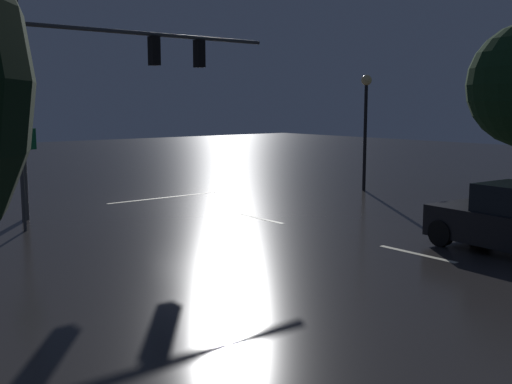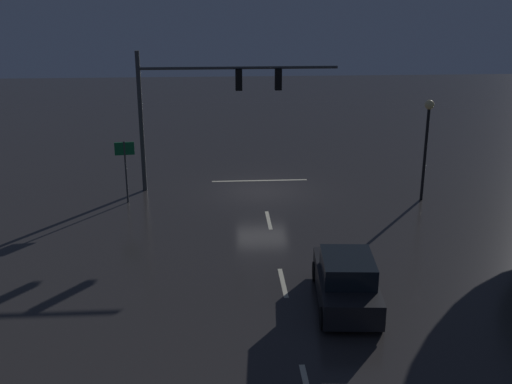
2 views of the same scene
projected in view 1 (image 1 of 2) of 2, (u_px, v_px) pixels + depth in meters
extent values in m
plane|color=#2D2B2B|center=(191.00, 203.00, 22.57)|extent=(80.00, 80.00, 0.00)
cylinder|color=#383A3D|center=(20.00, 110.00, 18.87)|extent=(0.22, 0.22, 6.86)
cylinder|color=#383A3D|center=(154.00, 34.00, 21.46)|extent=(9.50, 0.14, 0.14)
cube|color=black|center=(154.00, 51.00, 21.54)|extent=(0.32, 0.36, 1.00)
sphere|color=black|center=(151.00, 42.00, 21.64)|extent=(0.20, 0.20, 0.20)
sphere|color=black|center=(151.00, 51.00, 21.69)|extent=(0.20, 0.20, 0.20)
sphere|color=#19F24C|center=(152.00, 61.00, 21.73)|extent=(0.20, 0.20, 0.20)
cube|color=black|center=(199.00, 54.00, 22.73)|extent=(0.32, 0.36, 1.00)
sphere|color=black|center=(196.00, 45.00, 22.83)|extent=(0.20, 0.20, 0.20)
sphere|color=black|center=(196.00, 54.00, 22.87)|extent=(0.20, 0.20, 0.20)
sphere|color=#19F24C|center=(196.00, 63.00, 22.92)|extent=(0.20, 0.20, 0.20)
cube|color=beige|center=(260.00, 218.00, 19.50)|extent=(0.16, 2.20, 0.01)
cube|color=beige|center=(417.00, 254.00, 14.88)|extent=(0.16, 2.20, 0.01)
cube|color=beige|center=(167.00, 197.00, 23.92)|extent=(5.00, 0.16, 0.01)
cylinder|color=black|center=(441.00, 233.00, 15.65)|extent=(0.27, 0.70, 0.68)
cylinder|color=black|center=(482.00, 226.00, 16.59)|extent=(0.27, 0.70, 0.68)
sphere|color=#F9EFC6|center=(430.00, 217.00, 16.14)|extent=(0.20, 0.20, 0.20)
sphere|color=#F9EFC6|center=(462.00, 212.00, 16.86)|extent=(0.20, 0.20, 0.20)
cylinder|color=black|center=(365.00, 138.00, 25.60)|extent=(0.14, 0.14, 4.41)
sphere|color=#F9D88C|center=(366.00, 80.00, 25.27)|extent=(0.44, 0.44, 0.44)
cylinder|color=#383A3D|center=(23.00, 179.00, 17.39)|extent=(0.09, 0.09, 2.97)
cube|color=#0F6033|center=(21.00, 139.00, 17.23)|extent=(0.90, 0.17, 0.60)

